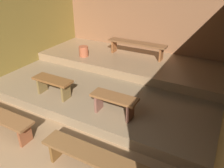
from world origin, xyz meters
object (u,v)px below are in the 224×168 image
bench_middle_center (137,45)px  pail_middle (84,51)px  bench_floor_right (105,163)px  bench_lower_right (114,101)px  bench_lower_left (53,83)px

bench_middle_center → pail_middle: bench_middle_center is taller
bench_floor_right → bench_lower_right: bearing=112.3°
bench_lower_left → bench_middle_center: (0.84, 2.56, 0.25)m
bench_lower_left → bench_middle_center: bench_middle_center is taller
bench_floor_right → bench_lower_left: 2.32m
bench_lower_right → pail_middle: 2.69m
bench_floor_right → pail_middle: (-2.46, 3.04, 0.25)m
bench_lower_left → pail_middle: 1.90m
bench_lower_left → bench_middle_center: size_ratio=0.52×
pail_middle → bench_lower_left: bearing=-75.3°
bench_middle_center → bench_lower_left: bearing=-108.2°
bench_middle_center → pail_middle: 1.52m
bench_lower_left → bench_middle_center: bearing=71.8°
bench_lower_right → bench_floor_right: bearing=-67.7°
bench_lower_left → pail_middle: bearing=104.7°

